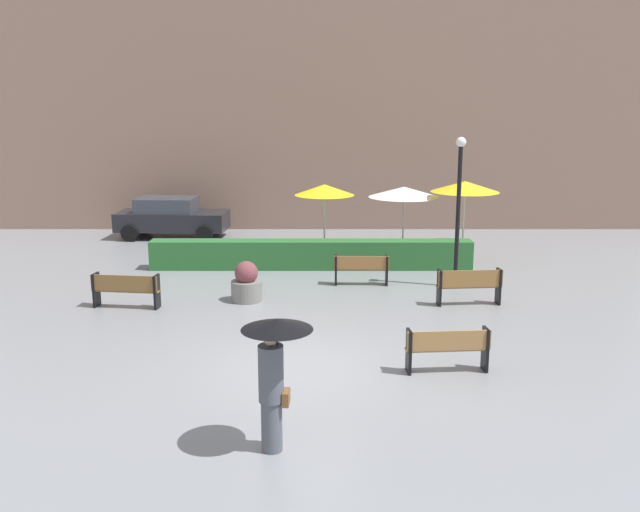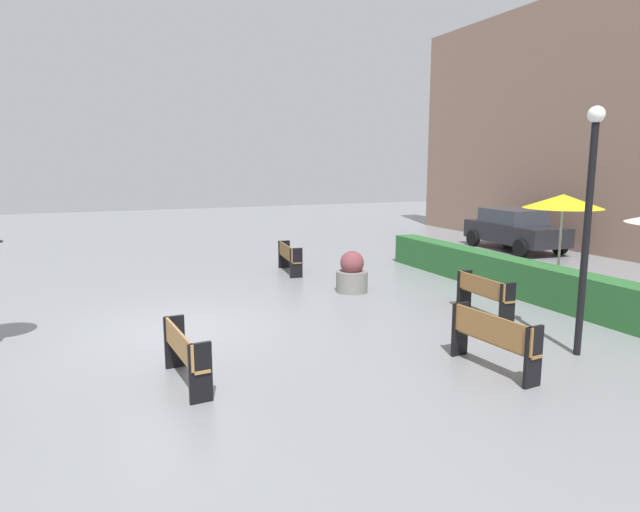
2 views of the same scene
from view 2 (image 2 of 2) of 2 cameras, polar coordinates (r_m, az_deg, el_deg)
ground_plane at (r=11.52m, az=-14.61°, el=-7.37°), size 60.00×60.00×0.00m
bench_back_row at (r=12.54m, az=16.64°, el=-3.64°), size 1.59×0.42×0.87m
bench_near_right at (r=8.59m, az=-13.98°, el=-9.58°), size 1.65×0.45×0.87m
bench_far_left at (r=16.70m, az=-3.30°, el=-0.00°), size 1.77×0.58×0.88m
bench_far_right at (r=9.27m, az=17.50°, el=-8.03°), size 1.71×0.46×0.94m
planter_pot at (r=14.23m, az=3.35°, el=-1.91°), size 0.82×0.82×1.08m
lamp_post at (r=10.24m, az=26.18°, el=4.52°), size 0.28×0.28×4.23m
patio_umbrella_yellow at (r=15.28m, az=23.98°, el=5.21°), size 1.96×1.96×2.53m
hedge_strip at (r=14.96m, az=19.09°, el=-1.90°), size 10.13×0.70×0.90m
parked_car at (r=22.37m, az=19.57°, el=2.69°), size 4.30×2.19×1.57m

